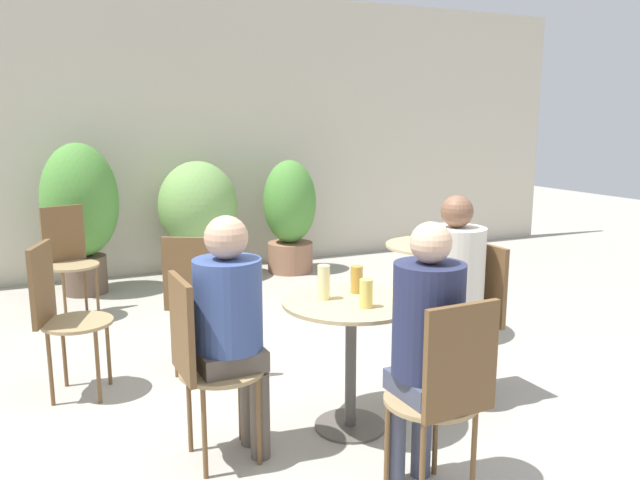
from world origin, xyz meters
TOP-DOWN VIEW (x-y plane):
  - ground_plane at (0.00, 0.00)m, footprint 20.00×20.00m
  - storefront_wall at (0.00, 4.03)m, footprint 10.00×0.06m
  - cafe_table_near at (0.05, 0.01)m, footprint 0.73×0.73m
  - cafe_table_far at (1.30, 1.07)m, footprint 0.74×0.74m
  - bistro_chair_0 at (-0.75, -0.02)m, footprint 0.41×0.41m
  - bistro_chair_1 at (0.08, -0.80)m, footprint 0.41×0.41m
  - bistro_chair_2 at (0.86, 0.04)m, footprint 0.41×0.41m
  - bistro_chair_3 at (-1.22, 2.72)m, footprint 0.43×0.45m
  - bistro_chair_4 at (-0.54, 1.03)m, footprint 0.46×0.47m
  - bistro_chair_5 at (-1.34, 1.07)m, footprint 0.45×0.43m
  - seated_person_0 at (-0.60, -0.02)m, footprint 0.34×0.33m
  - seated_person_1 at (0.08, -0.65)m, footprint 0.31×0.32m
  - seated_person_2 at (0.71, 0.03)m, footprint 0.35×0.34m
  - beer_glass_0 at (0.06, -0.14)m, footprint 0.07×0.07m
  - beer_glass_1 at (0.14, 0.12)m, footprint 0.07×0.07m
  - beer_glass_2 at (-0.07, 0.08)m, footprint 0.07×0.07m
  - potted_plant_0 at (-1.06, 3.44)m, footprint 0.70×0.70m
  - potted_plant_1 at (0.09, 3.56)m, footprint 0.81×0.81m
  - potted_plant_2 at (1.06, 3.44)m, footprint 0.57×0.57m

SIDE VIEW (x-z plane):
  - ground_plane at x=0.00m, z-range 0.00..0.00m
  - cafe_table_near at x=0.05m, z-range 0.19..0.91m
  - cafe_table_far at x=1.30m, z-range 0.19..0.91m
  - bistro_chair_0 at x=-0.75m, z-range 0.09..1.03m
  - bistro_chair_1 at x=0.08m, z-range 0.09..1.03m
  - bistro_chair_2 at x=0.86m, z-range 0.09..1.03m
  - bistro_chair_3 at x=-1.22m, z-range 0.09..1.03m
  - bistro_chair_4 at x=-0.54m, z-range 0.09..1.03m
  - bistro_chair_5 at x=-1.34m, z-range 0.09..1.03m
  - potted_plant_2 at x=1.06m, z-range 0.03..1.25m
  - potted_plant_1 at x=0.09m, z-range 0.08..1.31m
  - seated_person_0 at x=-0.60m, z-range 0.12..1.33m
  - seated_person_2 at x=0.71m, z-range 0.12..1.35m
  - seated_person_1 at x=0.08m, z-range 0.12..1.35m
  - beer_glass_0 at x=0.06m, z-range 0.72..0.86m
  - beer_glass_1 at x=0.14m, z-range 0.72..0.87m
  - beer_glass_2 at x=-0.07m, z-range 0.72..0.90m
  - potted_plant_0 at x=-1.06m, z-range 0.11..1.55m
  - storefront_wall at x=0.00m, z-range 0.00..3.00m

